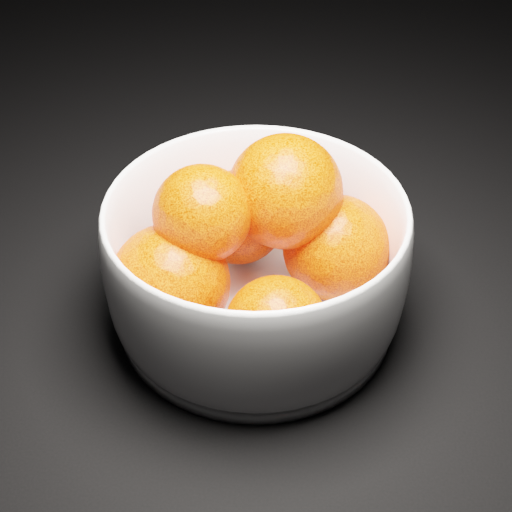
# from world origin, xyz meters

# --- Properties ---
(bowl) EXTENTS (0.25, 0.25, 0.12)m
(bowl) POSITION_xyz_m (0.25, 0.25, 0.06)
(bowl) COLOR white
(bowl) RESTS_ON ground
(orange_pile) EXTENTS (0.22, 0.21, 0.15)m
(orange_pile) POSITION_xyz_m (0.25, 0.26, 0.07)
(orange_pile) COLOR #FF3E0A
(orange_pile) RESTS_ON bowl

